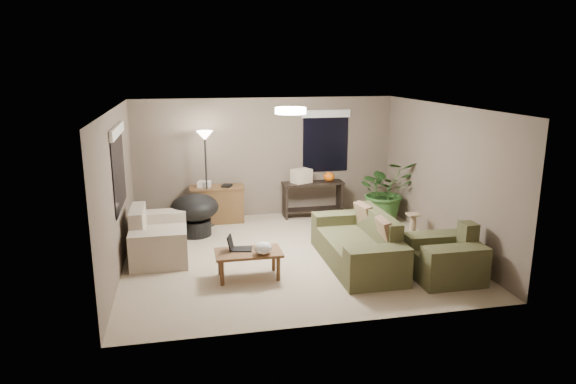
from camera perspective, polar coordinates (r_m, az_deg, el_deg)
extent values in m
plane|color=tan|center=(8.85, 0.27, -6.92)|extent=(5.50, 5.50, 0.00)
plane|color=white|center=(8.30, 0.28, 9.44)|extent=(5.50, 5.50, 0.00)
plane|color=#6B5B4F|center=(10.90, -2.47, 3.86)|extent=(5.50, 0.00, 5.50)
plane|color=#6B5B4F|center=(6.15, 5.14, -4.10)|extent=(5.50, 0.00, 5.50)
plane|color=#6B5B4F|center=(8.37, -18.46, 0.09)|extent=(0.00, 5.00, 5.00)
plane|color=#6B5B4F|center=(9.44, 16.84, 1.71)|extent=(0.00, 5.00, 5.00)
cube|color=#494A2C|center=(8.45, 7.58, -6.57)|extent=(0.95, 1.48, 0.42)
cube|color=#45462A|center=(8.43, 10.02, -3.64)|extent=(0.22, 1.48, 0.43)
cube|color=#48492C|center=(7.61, 9.89, -8.27)|extent=(0.95, 0.36, 0.60)
cube|color=#48492C|center=(9.24, 5.73, -4.11)|extent=(0.95, 0.36, 0.60)
cube|color=#8C7251|center=(8.01, 10.77, -4.51)|extent=(0.25, 0.46, 0.47)
cube|color=#8C7251|center=(8.81, 8.56, -2.72)|extent=(0.30, 0.48, 0.47)
cube|color=beige|center=(9.01, -14.02, -5.55)|extent=(0.90, 0.88, 0.42)
cube|color=beige|center=(8.90, -16.36, -3.06)|extent=(0.22, 0.88, 0.43)
cube|color=beige|center=(8.40, -14.19, -6.35)|extent=(0.90, 0.36, 0.60)
cube|color=#BCB5A0|center=(9.57, -13.93, -3.82)|extent=(0.90, 0.36, 0.60)
cube|color=#46462A|center=(8.19, 16.88, -7.74)|extent=(0.95, 0.28, 0.42)
cube|color=#45462A|center=(8.23, 19.33, -4.69)|extent=(0.22, 0.28, 0.43)
cube|color=brown|center=(7.90, 18.03, -7.93)|extent=(0.95, 0.36, 0.60)
cube|color=#4C4C2D|center=(8.42, 15.89, -6.41)|extent=(0.95, 0.36, 0.60)
cube|color=brown|center=(7.80, -4.41, -6.74)|extent=(1.00, 0.55, 0.04)
cylinder|color=brown|center=(7.66, -7.34, -8.92)|extent=(0.06, 0.06, 0.38)
cylinder|color=brown|center=(7.76, -1.08, -8.50)|extent=(0.06, 0.06, 0.38)
cylinder|color=brown|center=(8.03, -7.57, -7.83)|extent=(0.06, 0.06, 0.38)
cylinder|color=brown|center=(8.12, -1.61, -7.45)|extent=(0.06, 0.06, 0.38)
cube|color=black|center=(7.88, -5.24, -6.34)|extent=(0.37, 0.29, 0.02)
cube|color=black|center=(7.82, -6.43, -5.59)|extent=(0.13, 0.24, 0.22)
ellipsoid|color=white|center=(7.65, -2.79, -6.25)|extent=(0.30, 0.28, 0.19)
cube|color=brown|center=(10.63, -7.85, -1.46)|extent=(1.05, 0.45, 0.71)
cube|color=brown|center=(10.54, -7.92, 0.50)|extent=(1.10, 0.50, 0.04)
cube|color=silver|center=(10.50, -9.29, 0.86)|extent=(0.30, 0.26, 0.12)
cube|color=black|center=(10.49, -6.82, 0.71)|extent=(0.25, 0.27, 0.04)
cube|color=black|center=(10.85, 2.78, 1.01)|extent=(1.30, 0.40, 0.04)
cube|color=black|center=(10.81, -0.32, -1.07)|extent=(0.05, 0.38, 0.71)
cube|color=black|center=(11.10, 5.76, -0.74)|extent=(0.05, 0.38, 0.71)
cube|color=black|center=(10.99, 2.75, -1.94)|extent=(1.25, 0.36, 0.03)
ellipsoid|color=orange|center=(10.91, 4.57, 1.70)|extent=(0.27, 0.27, 0.20)
cube|color=beige|center=(10.75, 1.50, 1.80)|extent=(0.47, 0.42, 0.29)
cylinder|color=black|center=(9.93, -10.24, -3.90)|extent=(0.60, 0.60, 0.30)
ellipsoid|color=black|center=(9.81, -10.34, -1.68)|extent=(1.15, 1.15, 0.50)
cylinder|color=black|center=(10.53, -8.86, -3.59)|extent=(0.28, 0.28, 0.02)
cylinder|color=black|center=(10.30, -9.04, 1.13)|extent=(0.04, 0.04, 1.78)
cone|color=white|center=(10.14, -9.24, 6.21)|extent=(0.32, 0.32, 0.18)
cylinder|color=white|center=(8.30, 0.28, 9.02)|extent=(0.50, 0.50, 0.10)
imported|color=#2D5923|center=(10.75, 10.74, -0.58)|extent=(1.16, 1.29, 1.01)
cube|color=tan|center=(9.83, 13.61, -5.08)|extent=(0.32, 0.32, 0.03)
cylinder|color=tan|center=(9.76, 13.68, -3.77)|extent=(0.12, 0.12, 0.44)
cube|color=tan|center=(9.69, 13.76, -2.45)|extent=(0.22, 0.22, 0.03)
cube|color=black|center=(8.60, -18.30, 2.50)|extent=(0.01, 1.50, 1.30)
cube|color=white|center=(8.51, -18.47, 6.47)|extent=(0.05, 1.56, 0.16)
cube|color=black|center=(11.12, 4.19, 5.60)|extent=(1.00, 0.01, 1.30)
cube|color=white|center=(11.03, 4.27, 8.67)|extent=(1.06, 0.05, 0.16)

